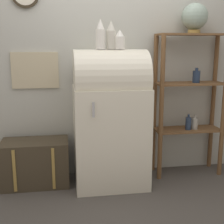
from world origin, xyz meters
TOP-DOWN VIEW (x-y plane):
  - ground_plane at (0.00, 0.00)m, footprint 12.00×12.00m
  - wall_back at (-0.01, 0.57)m, footprint 7.00×0.09m
  - refrigerator at (-0.00, 0.24)m, footprint 0.76×0.65m
  - suitcase_trunk at (-0.80, 0.32)m, footprint 0.70×0.40m
  - shelf_unit at (0.93, 0.37)m, footprint 0.78×0.31m
  - globe at (0.95, 0.39)m, footprint 0.28×0.28m
  - vase_left at (-0.10, 0.23)m, footprint 0.09×0.09m
  - vase_center at (0.01, 0.25)m, footprint 0.10×0.10m
  - vase_right at (0.10, 0.23)m, footprint 0.10×0.10m

SIDE VIEW (x-z plane):
  - ground_plane at x=0.00m, z-range 0.00..0.00m
  - suitcase_trunk at x=-0.80m, z-range 0.00..0.49m
  - refrigerator at x=0.00m, z-range 0.02..1.46m
  - shelf_unit at x=0.93m, z-range 0.11..1.72m
  - wall_back at x=-0.01m, z-range 0.00..2.70m
  - vase_right at x=0.10m, z-range 1.44..1.63m
  - vase_center at x=0.01m, z-range 1.44..1.72m
  - vase_left at x=-0.10m, z-range 1.43..1.73m
  - globe at x=0.95m, z-range 1.63..1.95m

